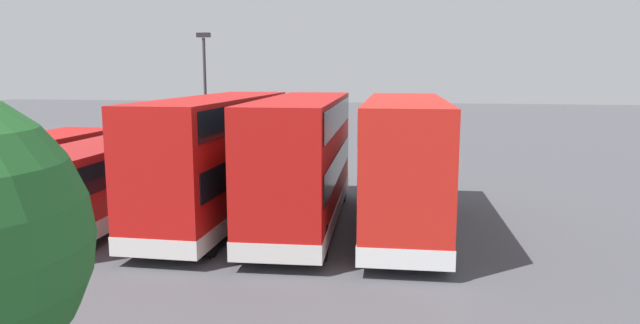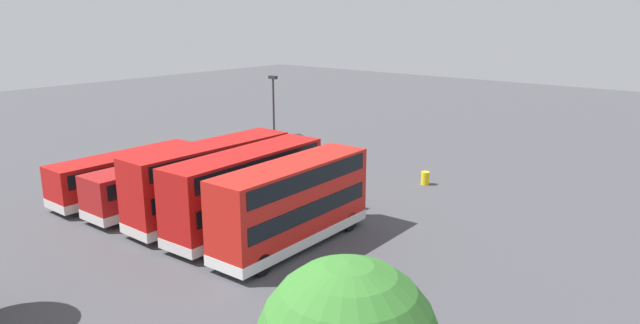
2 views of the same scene
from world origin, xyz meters
name	(u,v)px [view 1 (image 1 of 2)]	position (x,y,z in m)	size (l,w,h in m)	color
ground_plane	(277,174)	(0.00, 0.00, 0.00)	(140.00, 140.00, 0.00)	#47474C
bus_double_decker_near_end	(404,161)	(-6.97, 9.81, 2.45)	(2.95, 10.19, 4.55)	red
bus_double_decker_second	(302,158)	(-3.39, 9.71, 2.45)	(3.16, 10.71, 4.55)	#B71411
bus_double_decker_third	(218,155)	(-0.24, 9.69, 2.45)	(2.61, 10.91, 4.55)	#B71411
bus_single_deck_fourth	(119,175)	(3.67, 9.78, 1.62)	(2.85, 11.38, 2.95)	#A51919
bus_single_deck_fifth	(18,176)	(7.19, 10.70, 1.62)	(2.65, 10.30, 2.95)	#B71411
car_hatchback_silver	(185,145)	(7.47, -5.34, 0.70)	(3.62, 4.69, 1.43)	silver
lamp_post_tall	(205,91)	(3.89, 0.03, 4.41)	(0.70, 0.30, 7.47)	#38383D
waste_bin_yellow	(407,156)	(-6.81, -4.49, 0.47)	(0.60, 0.60, 0.95)	yellow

